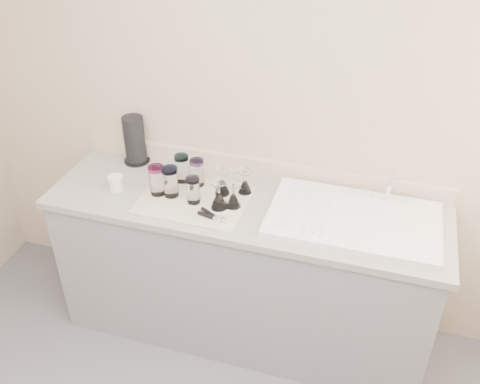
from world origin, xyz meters
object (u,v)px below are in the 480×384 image
(tumbler_blue, at_px, (170,182))
(goblet_front_left, at_px, (219,199))
(tumbler_purple, at_px, (197,172))
(goblet_front_right, at_px, (233,199))
(goblet_back_right, at_px, (245,185))
(paper_towel_roll, at_px, (135,140))
(tumbler_lavender, at_px, (193,190))
(tumbler_magenta, at_px, (157,180))
(white_mug, at_px, (116,183))
(sink_unit, at_px, (354,219))
(can_opener, at_px, (212,216))
(goblet_back_left, at_px, (222,185))
(tumbler_cyan, at_px, (182,168))

(tumbler_blue, bearing_deg, goblet_front_left, -6.50)
(tumbler_purple, distance_m, goblet_front_right, 0.28)
(goblet_back_right, bearing_deg, tumbler_blue, -158.72)
(paper_towel_roll, bearing_deg, goblet_front_left, -26.81)
(goblet_back_right, bearing_deg, goblet_front_right, -97.78)
(tumbler_lavender, distance_m, goblet_back_right, 0.28)
(tumbler_magenta, xyz_separation_m, white_mug, (-0.23, -0.01, -0.05))
(tumbler_purple, bearing_deg, tumbler_lavender, -76.05)
(sink_unit, xyz_separation_m, paper_towel_roll, (-1.27, 0.22, 0.12))
(can_opener, bearing_deg, goblet_back_right, 71.75)
(tumbler_purple, height_order, goblet_front_left, goblet_front_left)
(goblet_back_right, bearing_deg, tumbler_magenta, -161.30)
(tumbler_lavender, xyz_separation_m, goblet_front_right, (0.20, 0.02, -0.03))
(tumbler_magenta, bearing_deg, goblet_front_right, 0.68)
(tumbler_lavender, xyz_separation_m, goblet_back_left, (0.11, 0.12, -0.02))
(goblet_front_right, relative_size, paper_towel_roll, 0.49)
(tumbler_cyan, relative_size, goblet_back_left, 1.06)
(goblet_front_left, height_order, white_mug, goblet_front_left)
(sink_unit, height_order, tumbler_cyan, sink_unit)
(goblet_back_left, bearing_deg, white_mug, -168.29)
(sink_unit, bearing_deg, tumbler_blue, -176.80)
(goblet_front_left, relative_size, white_mug, 1.33)
(goblet_back_left, bearing_deg, goblet_front_right, -46.51)
(tumbler_lavender, relative_size, white_mug, 1.22)
(sink_unit, relative_size, goblet_front_left, 5.29)
(tumbler_cyan, bearing_deg, tumbler_purple, -8.15)
(white_mug, bearing_deg, paper_towel_roll, 95.03)
(tumbler_blue, distance_m, goblet_front_left, 0.28)
(sink_unit, bearing_deg, tumbler_magenta, -176.67)
(tumbler_cyan, height_order, can_opener, tumbler_cyan)
(goblet_back_left, height_order, goblet_front_right, goblet_back_left)
(goblet_back_right, bearing_deg, tumbler_lavender, -144.04)
(tumbler_magenta, distance_m, goblet_front_left, 0.35)
(tumbler_lavender, relative_size, goblet_front_right, 1.05)
(goblet_back_right, relative_size, goblet_front_right, 0.95)
(goblet_back_left, bearing_deg, paper_towel_roll, 162.67)
(tumbler_purple, distance_m, white_mug, 0.43)
(tumbler_blue, distance_m, goblet_front_right, 0.34)
(sink_unit, height_order, paper_towel_roll, paper_towel_roll)
(tumbler_magenta, distance_m, white_mug, 0.24)
(tumbler_purple, xyz_separation_m, tumbler_magenta, (-0.17, -0.14, 0.01))
(tumbler_magenta, bearing_deg, tumbler_purple, 40.06)
(tumbler_magenta, relative_size, goblet_back_left, 1.12)
(goblet_back_left, distance_m, goblet_front_right, 0.13)
(tumbler_purple, relative_size, goblet_back_left, 1.03)
(tumbler_blue, height_order, can_opener, tumbler_blue)
(tumbler_purple, xyz_separation_m, can_opener, (0.18, -0.26, -0.07))
(sink_unit, bearing_deg, can_opener, -164.91)
(goblet_front_right, distance_m, can_opener, 0.15)
(sink_unit, relative_size, goblet_back_left, 5.65)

